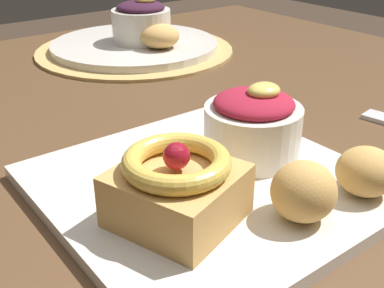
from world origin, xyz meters
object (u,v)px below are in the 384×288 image
front_plate (206,187)px  back_pastry (160,36)px  back_ramekin (141,22)px  berry_ramekin (253,125)px  cake_slice (177,187)px  fritter_front (366,171)px  back_plate (135,45)px  fritter_middle (304,191)px

front_plate → back_pastry: 0.42m
front_plate → back_pastry: (0.20, 0.37, 0.03)m
back_ramekin → berry_ramekin: bearing=-108.2°
cake_slice → fritter_front: bearing=-23.8°
fritter_front → back_plate: 0.54m
front_plate → back_pastry: bearing=61.4°
front_plate → berry_ramekin: bearing=9.7°
cake_slice → back_pastry: (0.25, 0.40, -0.00)m
berry_ramekin → fritter_front: berry_ramekin is taller
cake_slice → fritter_front: 0.16m
front_plate → back_plate: (0.19, 0.43, 0.01)m
front_plate → back_ramekin: 0.47m
front_plate → back_ramekin: size_ratio=2.70×
front_plate → back_ramekin: (0.20, 0.42, 0.04)m
cake_slice → back_ramekin: size_ratio=1.10×
cake_slice → back_plate: 0.52m
berry_ramekin → fritter_front: 0.11m
fritter_middle → back_ramekin: size_ratio=0.51×
back_ramekin → cake_slice: bearing=-119.1°
berry_ramekin → fritter_middle: bearing=-112.7°
cake_slice → fritter_front: cake_slice is taller
back_pastry → fritter_middle: bearing=-111.3°
cake_slice → berry_ramekin: 0.12m
fritter_front → fritter_middle: fritter_middle is taller
berry_ramekin → back_ramekin: back_ramekin is taller
cake_slice → fritter_front: size_ratio=2.18×
front_plate → fritter_middle: 0.09m
back_plate → fritter_middle: bearing=-107.8°
fritter_middle → berry_ramekin: bearing=67.3°
cake_slice → berry_ramekin: (0.12, 0.04, 0.00)m
back_plate → back_pastry: bearing=-78.3°
front_plate → back_plate: 0.47m
back_plate → back_pastry: (0.01, -0.06, 0.03)m
fritter_front → back_plate: bearing=79.5°
cake_slice → back_plate: (0.24, 0.46, -0.03)m
fritter_middle → back_ramekin: back_ramekin is taller
cake_slice → back_plate: size_ratio=0.38×
fritter_front → back_ramekin: bearing=78.2°
fritter_front → back_pastry: bearing=76.7°
fritter_front → cake_slice: bearing=156.2°
back_plate → back_ramekin: bearing=-37.4°
fritter_middle → back_pastry: (0.18, 0.46, 0.00)m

